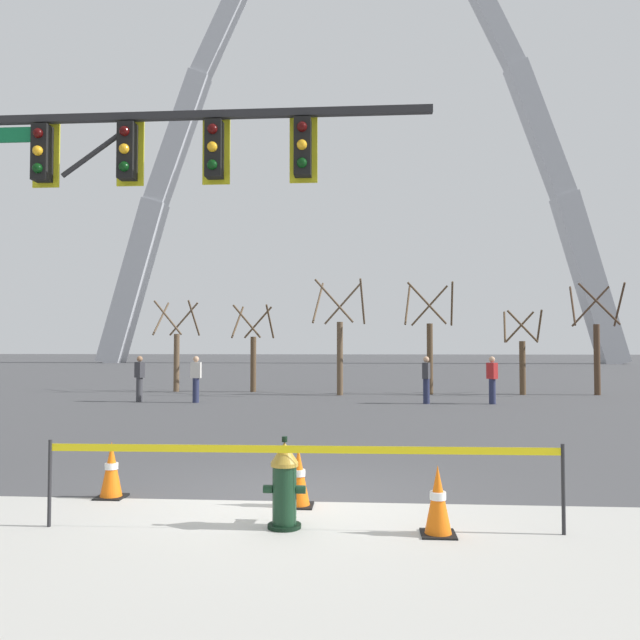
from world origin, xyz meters
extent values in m
plane|color=#474749|center=(0.00, 0.00, 0.00)|extent=(240.00, 240.00, 0.00)
cylinder|color=black|center=(0.08, -1.26, 0.03)|extent=(0.36, 0.36, 0.05)
cylinder|color=#14331E|center=(0.08, -1.26, 0.36)|extent=(0.26, 0.26, 0.62)
cylinder|color=#A8842D|center=(0.08, -1.26, 0.69)|extent=(0.30, 0.30, 0.04)
cone|color=#A8842D|center=(0.08, -1.26, 0.82)|extent=(0.30, 0.30, 0.22)
cylinder|color=black|center=(0.08, -1.26, 0.96)|extent=(0.06, 0.06, 0.06)
cylinder|color=#14331E|center=(-0.10, -1.26, 0.42)|extent=(0.10, 0.09, 0.09)
cylinder|color=#14331E|center=(0.26, -1.26, 0.42)|extent=(0.10, 0.09, 0.09)
cylinder|color=#14331E|center=(0.08, -1.06, 0.33)|extent=(0.13, 0.14, 0.13)
cylinder|color=black|center=(0.08, -0.98, 0.33)|extent=(0.15, 0.03, 0.15)
cylinder|color=#232326|center=(-2.48, -1.40, 0.47)|extent=(0.04, 0.04, 0.95)
cylinder|color=#232326|center=(3.01, -1.30, 0.47)|extent=(0.04, 0.04, 0.95)
cube|color=yellow|center=(0.27, -1.35, 0.87)|extent=(5.49, 0.11, 0.08)
cube|color=black|center=(-2.32, -0.09, 0.01)|extent=(0.36, 0.36, 0.03)
cone|color=orange|center=(-2.32, -0.09, 0.38)|extent=(0.28, 0.28, 0.70)
cylinder|color=white|center=(-2.32, -0.09, 0.42)|extent=(0.17, 0.17, 0.08)
cube|color=black|center=(0.14, -0.35, 0.01)|extent=(0.36, 0.36, 0.03)
cone|color=orange|center=(0.14, -0.35, 0.38)|extent=(0.28, 0.28, 0.70)
cylinder|color=white|center=(0.14, -0.35, 0.42)|extent=(0.17, 0.17, 0.08)
cube|color=black|center=(1.71, -1.40, 0.01)|extent=(0.36, 0.36, 0.03)
cone|color=orange|center=(1.71, -1.40, 0.38)|extent=(0.28, 0.28, 0.70)
cylinder|color=white|center=(1.71, -1.40, 0.42)|extent=(0.17, 0.17, 0.08)
cube|color=#232326|center=(-1.80, 1.53, 5.60)|extent=(7.60, 0.12, 0.12)
cylinder|color=#232326|center=(-3.32, 1.53, 5.05)|extent=(1.11, 0.08, 0.81)
cube|color=black|center=(-4.20, 1.53, 5.05)|extent=(0.26, 0.24, 0.90)
cube|color=gold|center=(-4.20, 1.67, 5.05)|extent=(0.44, 0.03, 1.04)
sphere|color=#360606|center=(-4.20, 1.40, 5.33)|extent=(0.16, 0.16, 0.16)
sphere|color=orange|center=(-4.20, 1.40, 5.05)|extent=(0.16, 0.16, 0.16)
sphere|color=black|center=(-4.20, 1.40, 4.77)|extent=(0.16, 0.16, 0.16)
cube|color=black|center=(-2.80, 1.53, 5.05)|extent=(0.26, 0.24, 0.90)
cube|color=gold|center=(-2.80, 1.67, 5.05)|extent=(0.44, 0.03, 1.04)
sphere|color=#360606|center=(-2.80, 1.40, 5.33)|extent=(0.16, 0.16, 0.16)
sphere|color=orange|center=(-2.80, 1.40, 5.05)|extent=(0.16, 0.16, 0.16)
sphere|color=black|center=(-2.80, 1.40, 4.77)|extent=(0.16, 0.16, 0.16)
cube|color=black|center=(-1.40, 1.53, 5.05)|extent=(0.26, 0.24, 0.90)
cube|color=gold|center=(-1.40, 1.67, 5.05)|extent=(0.44, 0.03, 1.04)
sphere|color=#360606|center=(-1.40, 1.40, 5.33)|extent=(0.16, 0.16, 0.16)
sphere|color=orange|center=(-1.40, 1.40, 5.05)|extent=(0.16, 0.16, 0.16)
sphere|color=black|center=(-1.40, 1.40, 4.77)|extent=(0.16, 0.16, 0.16)
cube|color=black|center=(0.00, 1.53, 5.05)|extent=(0.26, 0.24, 0.90)
cube|color=gold|center=(0.00, 1.67, 5.05)|extent=(0.44, 0.03, 1.04)
sphere|color=#360606|center=(0.00, 1.40, 5.33)|extent=(0.16, 0.16, 0.16)
sphere|color=orange|center=(0.00, 1.40, 5.05)|extent=(0.16, 0.16, 0.16)
sphere|color=black|center=(0.00, 1.40, 4.77)|extent=(0.16, 0.16, 0.16)
cube|color=#0F6638|center=(-4.80, 1.51, 5.35)|extent=(0.90, 0.04, 0.24)
cube|color=#B2B5BC|center=(-24.40, 59.06, 8.82)|extent=(7.31, 2.49, 18.39)
cube|color=#B2B5BC|center=(-19.52, 59.06, 24.68)|extent=(7.02, 2.23, 14.93)
cube|color=#B2B5BC|center=(-14.64, 59.06, 37.02)|extent=(6.71, 1.97, 11.49)
cube|color=#B2B5BC|center=(14.64, 59.06, 37.02)|extent=(6.71, 1.97, 11.49)
cube|color=#B2B5BC|center=(19.52, 59.06, 24.68)|extent=(7.02, 2.23, 14.93)
cube|color=#B2B5BC|center=(24.40, 59.06, 8.82)|extent=(7.31, 2.49, 18.39)
cylinder|color=brown|center=(-7.00, 18.11, 1.22)|extent=(0.24, 0.24, 2.44)
cylinder|color=brown|center=(-7.75, 18.25, 3.10)|extent=(0.34, 1.32, 1.46)
cylinder|color=brown|center=(-6.25, 18.03, 3.10)|extent=(0.21, 1.33, 1.46)
cylinder|color=brown|center=(-6.93, 18.86, 3.10)|extent=(1.33, 0.21, 1.46)
cylinder|color=brown|center=(-7.17, 17.36, 3.10)|extent=(1.31, 0.37, 1.46)
cylinder|color=brown|center=(-3.73, 18.19, 1.16)|extent=(0.24, 0.24, 2.32)
cylinder|color=brown|center=(-4.44, 18.33, 2.95)|extent=(0.33, 1.26, 1.39)
cylinder|color=brown|center=(-3.01, 18.11, 2.95)|extent=(0.21, 1.27, 1.39)
cylinder|color=brown|center=(-3.66, 18.90, 2.95)|extent=(1.27, 0.21, 1.39)
cylinder|color=brown|center=(-3.89, 17.48, 2.95)|extent=(1.25, 0.35, 1.39)
cylinder|color=brown|center=(-0.02, 16.70, 1.44)|extent=(0.24, 0.24, 2.88)
cylinder|color=brown|center=(-0.89, 16.88, 3.67)|extent=(0.38, 1.54, 1.72)
cylinder|color=brown|center=(0.88, 16.62, 3.67)|extent=(0.23, 1.56, 1.72)
cylinder|color=brown|center=(0.07, 17.60, 3.67)|extent=(1.56, 0.23, 1.72)
cylinder|color=brown|center=(-0.21, 15.83, 3.67)|extent=(1.54, 0.42, 1.72)
cylinder|color=brown|center=(3.56, 17.30, 1.41)|extent=(0.24, 0.24, 2.83)
cylinder|color=brown|center=(2.70, 17.47, 3.60)|extent=(0.38, 1.52, 1.69)
cylinder|color=brown|center=(4.44, 17.21, 3.60)|extent=(0.23, 1.53, 1.69)
cylinder|color=brown|center=(3.65, 18.17, 3.60)|extent=(1.53, 0.23, 1.69)
cylinder|color=brown|center=(3.37, 16.44, 3.60)|extent=(1.51, 0.41, 1.69)
cylinder|color=brown|center=(7.21, 17.38, 1.06)|extent=(0.24, 0.24, 2.13)
cylinder|color=brown|center=(6.56, 17.51, 2.70)|extent=(0.31, 1.16, 1.28)
cylinder|color=brown|center=(7.86, 17.31, 2.70)|extent=(0.20, 1.17, 1.28)
cylinder|color=brown|center=(7.27, 18.04, 2.70)|extent=(1.17, 0.20, 1.28)
cylinder|color=brown|center=(7.06, 16.73, 2.70)|extent=(1.15, 0.33, 1.28)
cylinder|color=#473323|center=(10.11, 17.47, 1.40)|extent=(0.24, 0.24, 2.79)
cylinder|color=#473323|center=(9.26, 17.64, 3.55)|extent=(0.37, 1.50, 1.67)
cylinder|color=#473323|center=(10.98, 17.38, 3.55)|extent=(0.23, 1.51, 1.67)
cylinder|color=#473323|center=(10.20, 18.33, 3.55)|extent=(1.51, 0.23, 1.67)
cylinder|color=#473323|center=(9.93, 16.62, 3.55)|extent=(1.49, 0.41, 1.67)
cylinder|color=#38383D|center=(-6.86, 13.33, 0.42)|extent=(0.22, 0.22, 0.84)
cube|color=#333338|center=(-6.86, 13.33, 1.11)|extent=(0.39, 0.36, 0.54)
sphere|color=#936B4C|center=(-6.86, 13.33, 1.49)|extent=(0.20, 0.20, 0.20)
cylinder|color=#232847|center=(5.21, 13.35, 0.42)|extent=(0.22, 0.22, 0.84)
cube|color=#B22323|center=(5.21, 13.35, 1.11)|extent=(0.35, 0.39, 0.54)
sphere|color=tan|center=(5.21, 13.35, 1.49)|extent=(0.20, 0.20, 0.20)
cylinder|color=#232847|center=(-4.82, 13.16, 0.42)|extent=(0.22, 0.22, 0.84)
cube|color=beige|center=(-4.82, 13.16, 1.11)|extent=(0.34, 0.21, 0.54)
sphere|color=tan|center=(-4.82, 13.16, 1.49)|extent=(0.20, 0.20, 0.20)
cylinder|color=#232847|center=(3.03, 13.31, 0.42)|extent=(0.22, 0.22, 0.84)
cube|color=#333338|center=(3.03, 13.31, 1.11)|extent=(0.30, 0.39, 0.54)
sphere|color=tan|center=(3.03, 13.31, 1.49)|extent=(0.20, 0.20, 0.20)
camera|label=1|loc=(0.95, -8.07, 1.99)|focal=35.29mm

